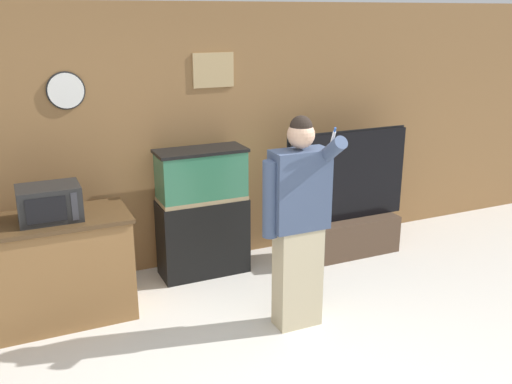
{
  "coord_description": "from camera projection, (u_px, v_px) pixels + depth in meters",
  "views": [
    {
      "loc": [
        -1.6,
        -2.75,
        2.5
      ],
      "look_at": [
        0.29,
        1.43,
        1.05
      ],
      "focal_mm": 40.0,
      "sensor_mm": 36.0,
      "label": 1
    }
  ],
  "objects": [
    {
      "name": "wall_back_paneled",
      "position": [
        181.0,
        140.0,
        5.61
      ],
      "size": [
        10.0,
        0.08,
        2.6
      ],
      "color": "olive",
      "rests_on": "ground_plane"
    },
    {
      "name": "counter_island",
      "position": [
        51.0,
        270.0,
        4.73
      ],
      "size": [
        1.32,
        0.64,
        0.91
      ],
      "color": "brown",
      "rests_on": "ground_plane"
    },
    {
      "name": "microwave",
      "position": [
        49.0,
        203.0,
        4.53
      ],
      "size": [
        0.48,
        0.35,
        0.28
      ],
      "color": "black",
      "rests_on": "counter_island"
    },
    {
      "name": "aquarium_on_stand",
      "position": [
        202.0,
        212.0,
        5.55
      ],
      "size": [
        0.86,
        0.38,
        1.27
      ],
      "color": "black",
      "rests_on": "ground_plane"
    },
    {
      "name": "tv_on_stand",
      "position": [
        345.0,
        220.0,
        6.06
      ],
      "size": [
        1.4,
        0.4,
        1.35
      ],
      "color": "#4C3828",
      "rests_on": "ground_plane"
    },
    {
      "name": "person_standing",
      "position": [
        298.0,
        221.0,
        4.52
      ],
      "size": [
        0.55,
        0.42,
        1.76
      ],
      "color": "#BCAD89",
      "rests_on": "ground_plane"
    }
  ]
}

